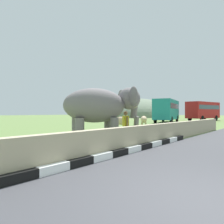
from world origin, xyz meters
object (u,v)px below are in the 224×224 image
object	(u,v)px
cow_mid	(144,120)
cow_near	(121,121)
bus_red	(203,110)
elephant	(102,106)
bus_teal	(167,109)
person_handler	(126,124)

from	to	relation	value
cow_mid	cow_near	bearing A→B (deg)	-174.77
bus_red	cow_mid	distance (m)	22.90
elephant	bus_teal	xyz separation A→B (m)	(22.15, 7.06, 0.20)
elephant	cow_mid	world-z (taller)	elephant
person_handler	cow_near	world-z (taller)	person_handler
person_handler	bus_teal	xyz separation A→B (m)	(20.70, 7.45, 1.15)
person_handler	cow_near	distance (m)	5.34
bus_teal	bus_red	bearing A→B (deg)	-13.11
elephant	cow_near	size ratio (longest dim) A/B	2.09
bus_red	person_handler	bearing A→B (deg)	-170.75
cow_near	elephant	bearing A→B (deg)	-150.23
cow_mid	elephant	bearing A→B (deg)	-159.99
bus_red	cow_near	world-z (taller)	bus_red
person_handler	bus_red	world-z (taller)	bus_red
person_handler	bus_red	xyz separation A→B (m)	(31.01, 5.05, 1.15)
person_handler	cow_near	size ratio (longest dim) A/B	0.87
bus_teal	bus_red	size ratio (longest dim) A/B	1.03
cow_near	person_handler	bearing A→B (deg)	-138.79
bus_teal	cow_mid	xyz separation A→B (m)	(-12.52, -3.55, -1.21)
person_handler	bus_teal	distance (m)	22.03
cow_mid	bus_red	bearing A→B (deg)	2.88
elephant	person_handler	xyz separation A→B (m)	(1.44, -0.39, -0.96)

